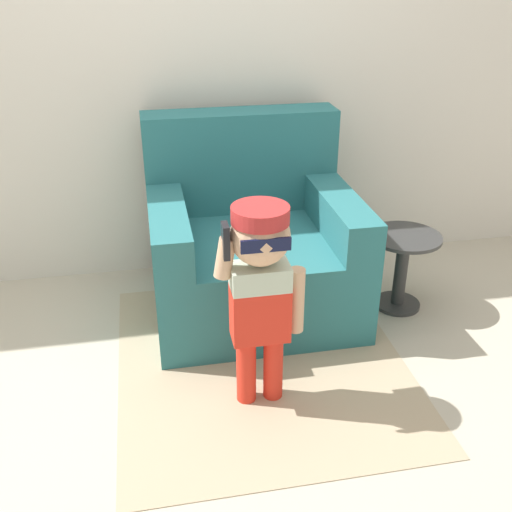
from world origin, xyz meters
name	(u,v)px	position (x,y,z in m)	size (l,w,h in m)	color
ground_plane	(216,333)	(0.00, 0.00, 0.00)	(10.00, 10.00, 0.00)	#BCB29E
wall_back	(188,35)	(0.00, 0.78, 1.30)	(10.00, 0.05, 2.60)	silver
armchair	(251,244)	(0.23, 0.27, 0.34)	(1.01, 0.92, 0.95)	#286B70
person_child	(260,277)	(0.12, -0.51, 0.58)	(0.35, 0.26, 0.86)	red
side_table	(402,264)	(0.98, 0.08, 0.25)	(0.37, 0.37, 0.41)	#333333
rug	(261,360)	(0.17, -0.26, 0.00)	(1.28, 1.47, 0.01)	tan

